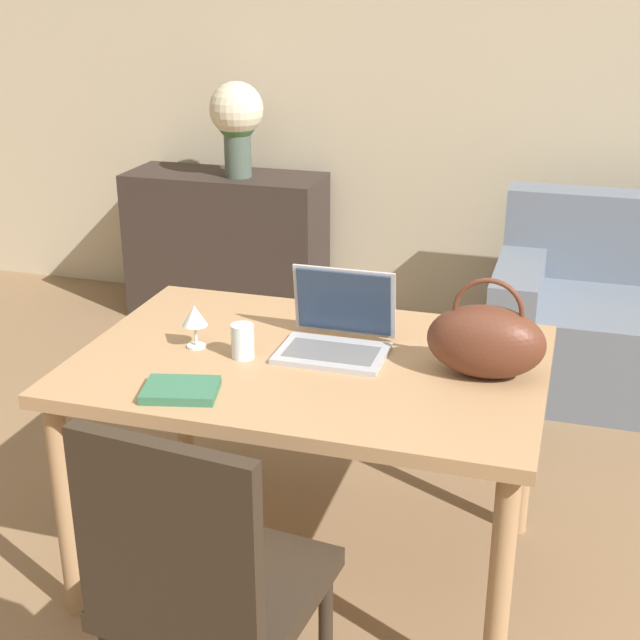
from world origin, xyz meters
TOP-DOWN VIEW (x-y plane):
  - wall_back at (0.00, 3.05)m, footprint 10.00×0.06m
  - dining_table at (-0.07, 0.75)m, footprint 1.33×0.90m
  - chair at (-0.08, -0.02)m, footprint 0.49×0.49m
  - sideboard at (-1.15, 2.74)m, footprint 1.03×0.40m
  - laptop at (-0.01, 0.84)m, footprint 0.31×0.26m
  - drinking_glass at (-0.25, 0.70)m, footprint 0.07×0.07m
  - wine_glass at (-0.41, 0.73)m, footprint 0.07×0.07m
  - handbag at (0.42, 0.77)m, footprint 0.32×0.18m
  - flower_vase at (-1.05, 2.70)m, footprint 0.27×0.27m
  - book at (-0.32, 0.43)m, footprint 0.22×0.19m

SIDE VIEW (x-z plane):
  - sideboard at x=-1.15m, z-range 0.00..0.77m
  - chair at x=-0.08m, z-range 0.06..0.98m
  - dining_table at x=-0.07m, z-range 0.28..1.00m
  - book at x=-0.32m, z-range 0.72..0.75m
  - drinking_glass at x=-0.25m, z-range 0.72..0.82m
  - laptop at x=-0.01m, z-range 0.67..0.90m
  - wine_glass at x=-0.41m, z-range 0.75..0.88m
  - handbag at x=0.42m, z-range 0.69..0.97m
  - flower_vase at x=-1.05m, z-range 0.83..1.31m
  - wall_back at x=0.00m, z-range 0.00..2.70m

